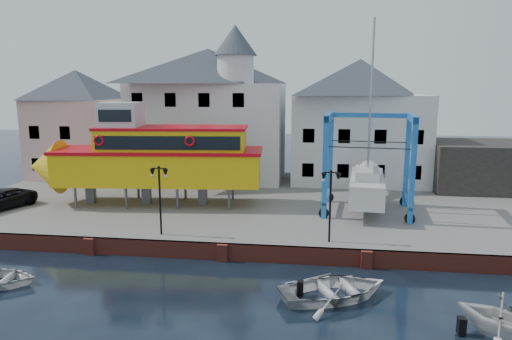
# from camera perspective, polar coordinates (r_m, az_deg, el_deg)

# --- Properties ---
(ground) EXTENTS (140.00, 140.00, 0.00)m
(ground) POSITION_cam_1_polar(r_m,az_deg,el_deg) (26.56, -4.19, -11.24)
(ground) COLOR black
(ground) RESTS_ON ground
(hardstanding) EXTENTS (44.00, 22.00, 1.00)m
(hardstanding) POSITION_cam_1_polar(r_m,az_deg,el_deg) (36.72, -0.74, -4.20)
(hardstanding) COLOR #67635C
(hardstanding) RESTS_ON ground
(quay_wall) EXTENTS (44.00, 0.47, 1.00)m
(quay_wall) POSITION_cam_1_polar(r_m,az_deg,el_deg) (26.48, -4.15, -10.16)
(quay_wall) COLOR maroon
(quay_wall) RESTS_ON ground
(building_pink) EXTENTS (8.00, 7.00, 10.30)m
(building_pink) POSITION_cam_1_polar(r_m,az_deg,el_deg) (48.19, -21.28, 5.43)
(building_pink) COLOR #D7AAA0
(building_pink) RESTS_ON hardstanding
(building_white_main) EXTENTS (14.00, 8.30, 14.00)m
(building_white_main) POSITION_cam_1_polar(r_m,az_deg,el_deg) (43.75, -5.74, 7.21)
(building_white_main) COLOR white
(building_white_main) RESTS_ON hardstanding
(building_white_right) EXTENTS (12.00, 8.00, 11.20)m
(building_white_right) POSITION_cam_1_polar(r_m,az_deg,el_deg) (43.44, 12.69, 6.00)
(building_white_right) COLOR white
(building_white_right) RESTS_ON hardstanding
(shed_dark) EXTENTS (8.00, 7.00, 4.00)m
(shed_dark) POSITION_cam_1_polar(r_m,az_deg,el_deg) (43.97, 25.82, 0.53)
(shed_dark) COLOR black
(shed_dark) RESTS_ON hardstanding
(lamp_post_left) EXTENTS (1.12, 0.32, 4.20)m
(lamp_post_left) POSITION_cam_1_polar(r_m,az_deg,el_deg) (27.51, -11.99, -1.59)
(lamp_post_left) COLOR black
(lamp_post_left) RESTS_ON hardstanding
(lamp_post_right) EXTENTS (1.12, 0.32, 4.20)m
(lamp_post_right) POSITION_cam_1_polar(r_m,az_deg,el_deg) (25.98, 9.32, -2.21)
(lamp_post_right) COLOR black
(lamp_post_right) RESTS_ON hardstanding
(tour_boat) EXTENTS (17.81, 5.72, 7.62)m
(tour_boat) POSITION_cam_1_polar(r_m,az_deg,el_deg) (34.99, -13.66, 1.61)
(tour_boat) COLOR #59595E
(tour_boat) RESTS_ON hardstanding
(travel_lift) EXTENTS (6.70, 9.01, 13.33)m
(travel_lift) POSITION_cam_1_polar(r_m,az_deg,el_deg) (33.73, 13.72, -1.08)
(travel_lift) COLOR #1A4AAC
(travel_lift) RESTS_ON hardstanding
(motorboat_b) EXTENTS (6.32, 5.54, 1.09)m
(motorboat_b) POSITION_cam_1_polar(r_m,az_deg,el_deg) (22.59, 9.75, -15.46)
(motorboat_b) COLOR silver
(motorboat_b) RESTS_ON ground
(motorboat_c) EXTENTS (4.82, 4.72, 1.93)m
(motorboat_c) POSITION_cam_1_polar(r_m,az_deg,el_deg) (21.60, 28.49, -17.94)
(motorboat_c) COLOR silver
(motorboat_c) RESTS_ON ground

